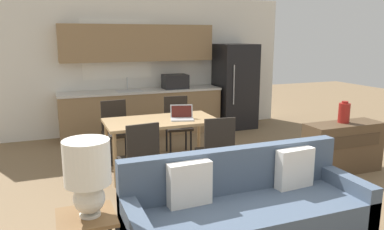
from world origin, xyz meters
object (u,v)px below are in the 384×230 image
object	(u,v)px
credenza	(343,147)
dining_chair_near_left	(140,156)
dining_table	(161,124)
laptop	(182,116)
table_lamp	(88,172)
dining_chair_far_left	(116,128)
dining_chair_far_right	(177,122)
vase	(344,113)
dining_chair_near_right	(216,148)
refrigerator	(235,86)
couch	(246,210)

from	to	relation	value
credenza	dining_chair_near_left	size ratio (longest dim) A/B	1.22
dining_table	laptop	size ratio (longest dim) A/B	4.18
table_lamp	dining_chair_far_left	size ratio (longest dim) A/B	0.63
dining_chair_near_left	dining_chair_far_right	distance (m)	1.84
credenza	vase	distance (m)	0.51
credenza	dining_chair_near_right	size ratio (longest dim) A/B	1.22
refrigerator	couch	world-z (taller)	refrigerator
couch	credenza	bearing A→B (deg)	28.41
dining_table	dining_chair_far_left	distance (m)	0.92
dining_chair_far_right	table_lamp	bearing A→B (deg)	-113.45
table_lamp	refrigerator	bearing A→B (deg)	50.97
dining_chair_near_left	dining_chair_near_right	bearing A→B (deg)	171.54
dining_chair_far_right	dining_chair_near_right	bearing A→B (deg)	-84.02
table_lamp	credenza	world-z (taller)	table_lamp
dining_chair_near_left	laptop	distance (m)	1.09
refrigerator	dining_chair_near_left	size ratio (longest dim) A/B	1.87
couch	vase	size ratio (longest dim) A/B	7.31
credenza	dining_chair_far_right	distance (m)	2.59
dining_chair_far_left	vase	bearing A→B (deg)	-35.35
refrigerator	credenza	distance (m)	3.05
couch	table_lamp	world-z (taller)	table_lamp
table_lamp	dining_chair_near_left	size ratio (longest dim) A/B	0.63
table_lamp	dining_chair_far_right	world-z (taller)	table_lamp
table_lamp	dining_table	bearing A→B (deg)	61.17
credenza	dining_chair_far_right	bearing A→B (deg)	138.30
dining_table	dining_chair_far_left	bearing A→B (deg)	124.39
couch	table_lamp	distance (m)	1.53
dining_chair_near_left	dining_chair_near_right	world-z (taller)	same
table_lamp	laptop	size ratio (longest dim) A/B	1.59
credenza	refrigerator	bearing A→B (deg)	93.55
dining_chair_near_left	dining_chair_far_right	world-z (taller)	same
vase	dining_chair_near_left	size ratio (longest dim) A/B	0.33
vase	dining_table	bearing A→B (deg)	159.77
vase	dining_chair_near_left	xyz separation A→B (m)	(-2.95, 0.14, -0.34)
vase	dining_chair_far_right	distance (m)	2.59
dining_chair_far_right	dining_chair_far_left	size ratio (longest dim) A/B	1.00
credenza	dining_chair_near_left	xyz separation A→B (m)	(-2.94, 0.17, 0.16)
dining_table	couch	xyz separation A→B (m)	(0.17, -2.17, -0.36)
table_lamp	dining_chair_far_right	size ratio (longest dim) A/B	0.63
couch	dining_chair_near_left	bearing A→B (deg)	115.28
dining_table	vase	distance (m)	2.62
couch	refrigerator	bearing A→B (deg)	63.74
credenza	vase	bearing A→B (deg)	75.08
laptop	dining_chair_far_left	bearing A→B (deg)	149.91
refrigerator	dining_chair_near_left	distance (m)	3.96
dining_chair_near_left	laptop	bearing A→B (deg)	-144.49
laptop	dining_chair_far_right	bearing A→B (deg)	90.78
table_lamp	vase	xyz separation A→B (m)	(3.69, 1.34, -0.08)
dining_table	dining_chair_near_left	xyz separation A→B (m)	(-0.49, -0.77, -0.18)
laptop	dining_chair_near_right	bearing A→B (deg)	-58.97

